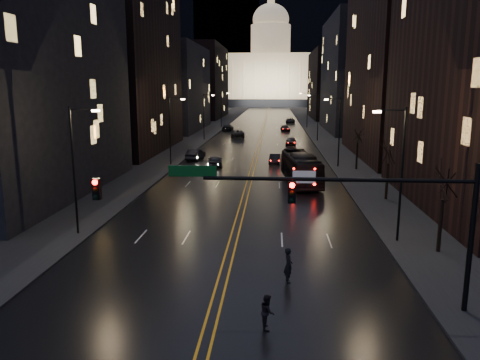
% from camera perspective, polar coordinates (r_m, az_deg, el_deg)
% --- Properties ---
extents(ground, '(900.00, 900.00, 0.00)m').
position_cam_1_polar(ground, '(23.16, -2.96, -14.98)').
color(ground, black).
rests_on(ground, ground).
extents(road, '(20.00, 320.00, 0.02)m').
position_cam_1_polar(road, '(150.98, 3.18, 7.34)').
color(road, black).
rests_on(road, ground).
extents(sidewalk_left, '(8.00, 320.00, 0.16)m').
position_cam_1_polar(sidewalk_left, '(151.87, -2.16, 7.40)').
color(sidewalk_left, black).
rests_on(sidewalk_left, ground).
extents(sidewalk_right, '(8.00, 320.00, 0.16)m').
position_cam_1_polar(sidewalk_right, '(151.38, 8.53, 7.27)').
color(sidewalk_right, black).
rests_on(sidewalk_right, ground).
extents(center_line, '(0.62, 320.00, 0.01)m').
position_cam_1_polar(center_line, '(150.98, 3.18, 7.35)').
color(center_line, orange).
rests_on(center_line, road).
extents(building_left_near, '(12.00, 28.00, 22.00)m').
position_cam_1_polar(building_left_near, '(48.75, -25.38, 11.09)').
color(building_left_near, black).
rests_on(building_left_near, ground).
extents(building_left_mid, '(12.00, 30.00, 28.00)m').
position_cam_1_polar(building_left_mid, '(78.36, -13.81, 13.68)').
color(building_left_mid, black).
rests_on(building_left_mid, ground).
extents(building_left_far, '(12.00, 34.00, 20.00)m').
position_cam_1_polar(building_left_far, '(115.07, -7.84, 11.02)').
color(building_left_far, black).
rests_on(building_left_far, ground).
extents(building_left_dist, '(12.00, 40.00, 24.00)m').
position_cam_1_polar(building_left_dist, '(162.35, -4.30, 11.83)').
color(building_left_dist, black).
rests_on(building_left_dist, ground).
extents(building_right_tall, '(12.00, 30.00, 38.00)m').
position_cam_1_polar(building_right_tall, '(73.48, 19.52, 17.48)').
color(building_right_tall, black).
rests_on(building_right_tall, ground).
extents(building_right_mid, '(12.00, 34.00, 26.00)m').
position_cam_1_polar(building_right_mid, '(114.13, 13.74, 12.32)').
color(building_right_mid, black).
rests_on(building_right_mid, ground).
extents(building_right_dist, '(12.00, 40.00, 22.00)m').
position_cam_1_polar(building_right_dist, '(161.66, 10.90, 11.32)').
color(building_right_dist, black).
rests_on(building_right_dist, ground).
extents(mountain_ridge, '(520.00, 60.00, 130.00)m').
position_cam_1_polar(mountain_ridge, '(406.06, 9.94, 18.83)').
color(mountain_ridge, black).
rests_on(mountain_ridge, ground).
extents(capitol, '(90.00, 50.00, 58.50)m').
position_cam_1_polar(capitol, '(270.71, 3.70, 12.68)').
color(capitol, black).
rests_on(capitol, ground).
extents(traffic_signal, '(17.29, 0.45, 7.00)m').
position_cam_1_polar(traffic_signal, '(21.48, 12.75, -2.85)').
color(traffic_signal, black).
rests_on(traffic_signal, ground).
extents(streetlamp_right_near, '(2.13, 0.25, 9.00)m').
position_cam_1_polar(streetlamp_right_near, '(32.09, 18.83, 1.41)').
color(streetlamp_right_near, black).
rests_on(streetlamp_right_near, ground).
extents(streetlamp_left_near, '(2.13, 0.25, 9.00)m').
position_cam_1_polar(streetlamp_left_near, '(33.84, -19.36, 1.86)').
color(streetlamp_left_near, black).
rests_on(streetlamp_left_near, ground).
extents(streetlamp_right_mid, '(2.13, 0.25, 9.00)m').
position_cam_1_polar(streetlamp_right_mid, '(61.37, 11.86, 6.19)').
color(streetlamp_right_mid, black).
rests_on(streetlamp_right_mid, ground).
extents(streetlamp_left_mid, '(2.13, 0.25, 9.00)m').
position_cam_1_polar(streetlamp_left_mid, '(62.30, -8.39, 6.38)').
color(streetlamp_left_mid, black).
rests_on(streetlamp_left_mid, ground).
extents(streetlamp_right_far, '(2.13, 0.25, 9.00)m').
position_cam_1_polar(streetlamp_right_far, '(91.12, 9.38, 7.86)').
color(streetlamp_right_far, black).
rests_on(streetlamp_right_far, ground).
extents(streetlamp_left_far, '(2.13, 0.25, 9.00)m').
position_cam_1_polar(streetlamp_left_far, '(91.75, -4.32, 7.99)').
color(streetlamp_left_far, black).
rests_on(streetlamp_left_far, ground).
extents(streetlamp_right_dist, '(2.13, 0.25, 9.00)m').
position_cam_1_polar(streetlamp_right_dist, '(120.99, 8.12, 8.69)').
color(streetlamp_right_dist, black).
rests_on(streetlamp_right_dist, ground).
extents(streetlamp_left_dist, '(2.13, 0.25, 9.00)m').
position_cam_1_polar(streetlamp_left_dist, '(121.47, -2.23, 8.80)').
color(streetlamp_left_dist, black).
rests_on(streetlamp_left_dist, ground).
extents(tree_right_near, '(2.40, 2.40, 6.65)m').
position_cam_1_polar(tree_right_near, '(30.95, 23.60, -0.33)').
color(tree_right_near, black).
rests_on(tree_right_near, ground).
extents(tree_right_mid, '(2.40, 2.40, 6.65)m').
position_cam_1_polar(tree_right_mid, '(44.22, 17.68, 3.30)').
color(tree_right_mid, black).
rests_on(tree_right_mid, ground).
extents(tree_right_far, '(2.40, 2.40, 6.65)m').
position_cam_1_polar(tree_right_far, '(59.79, 14.17, 5.43)').
color(tree_right_far, black).
rests_on(tree_right_far, ground).
extents(bus, '(4.10, 11.89, 3.25)m').
position_cam_1_polar(bus, '(51.03, 7.40, 1.44)').
color(bus, black).
rests_on(bus, ground).
extents(oncoming_car_a, '(2.42, 4.87, 1.59)m').
position_cam_1_polar(oncoming_car_a, '(61.08, -3.05, 2.34)').
color(oncoming_car_a, black).
rests_on(oncoming_car_a, ground).
extents(oncoming_car_b, '(2.25, 4.99, 1.59)m').
position_cam_1_polar(oncoming_car_b, '(67.14, -5.45, 3.11)').
color(oncoming_car_b, black).
rests_on(oncoming_car_b, ground).
extents(oncoming_car_c, '(3.21, 6.14, 1.65)m').
position_cam_1_polar(oncoming_car_c, '(97.53, -0.27, 5.71)').
color(oncoming_car_c, black).
rests_on(oncoming_car_c, ground).
extents(oncoming_car_d, '(2.53, 5.64, 1.60)m').
position_cam_1_polar(oncoming_car_d, '(112.77, -1.52, 6.44)').
color(oncoming_car_d, black).
rests_on(oncoming_car_d, ground).
extents(receding_car_a, '(1.66, 4.13, 1.33)m').
position_cam_1_polar(receding_car_a, '(63.76, 4.27, 2.58)').
color(receding_car_a, black).
rests_on(receding_car_a, ground).
extents(receding_car_b, '(2.08, 4.57, 1.52)m').
position_cam_1_polar(receding_car_b, '(84.13, 6.23, 4.71)').
color(receding_car_b, black).
rests_on(receding_car_b, ground).
extents(receding_car_c, '(2.43, 4.74, 1.32)m').
position_cam_1_polar(receding_car_c, '(111.83, 5.54, 6.28)').
color(receding_car_c, black).
rests_on(receding_car_c, ground).
extents(receding_car_d, '(2.58, 5.54, 1.53)m').
position_cam_1_polar(receding_car_d, '(136.68, 6.16, 7.21)').
color(receding_car_d, black).
rests_on(receding_car_d, ground).
extents(pedestrian_a, '(0.62, 0.79, 1.92)m').
position_cam_1_polar(pedestrian_a, '(25.32, 5.91, -10.30)').
color(pedestrian_a, black).
rests_on(pedestrian_a, ground).
extents(pedestrian_b, '(0.48, 0.78, 1.54)m').
position_cam_1_polar(pedestrian_b, '(20.88, 3.36, -15.72)').
color(pedestrian_b, black).
rests_on(pedestrian_b, ground).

